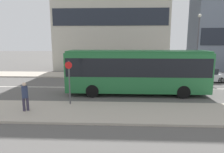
{
  "coord_description": "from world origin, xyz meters",
  "views": [
    {
      "loc": [
        2.98,
        -17.23,
        4.15
      ],
      "look_at": [
        2.27,
        -1.67,
        1.32
      ],
      "focal_mm": 32.0,
      "sensor_mm": 36.0,
      "label": 1
    }
  ],
  "objects_px": {
    "pedestrian_near_stop": "(25,95)",
    "street_lamp": "(198,39)",
    "city_bus": "(137,69)",
    "parked_car_0": "(205,75)",
    "bus_stop_sign": "(69,79)"
  },
  "relations": [
    {
      "from": "parked_car_0",
      "to": "bus_stop_sign",
      "type": "bearing_deg",
      "value": -144.76
    },
    {
      "from": "street_lamp",
      "to": "pedestrian_near_stop",
      "type": "bearing_deg",
      "value": -140.04
    },
    {
      "from": "pedestrian_near_stop",
      "to": "street_lamp",
      "type": "relative_size",
      "value": 0.25
    },
    {
      "from": "parked_car_0",
      "to": "bus_stop_sign",
      "type": "distance_m",
      "value": 14.5
    },
    {
      "from": "pedestrian_near_stop",
      "to": "bus_stop_sign",
      "type": "distance_m",
      "value": 2.7
    },
    {
      "from": "pedestrian_near_stop",
      "to": "street_lamp",
      "type": "distance_m",
      "value": 18.28
    },
    {
      "from": "bus_stop_sign",
      "to": "city_bus",
      "type": "bearing_deg",
      "value": 34.95
    },
    {
      "from": "parked_car_0",
      "to": "city_bus",
      "type": "bearing_deg",
      "value": -144.59
    },
    {
      "from": "bus_stop_sign",
      "to": "pedestrian_near_stop",
      "type": "bearing_deg",
      "value": -148.79
    },
    {
      "from": "street_lamp",
      "to": "city_bus",
      "type": "bearing_deg",
      "value": -135.06
    },
    {
      "from": "city_bus",
      "to": "pedestrian_near_stop",
      "type": "xyz_separation_m",
      "value": [
        -6.68,
        -4.46,
        -0.87
      ]
    },
    {
      "from": "city_bus",
      "to": "pedestrian_near_stop",
      "type": "distance_m",
      "value": 8.08
    },
    {
      "from": "city_bus",
      "to": "parked_car_0",
      "type": "height_order",
      "value": "city_bus"
    },
    {
      "from": "bus_stop_sign",
      "to": "parked_car_0",
      "type": "bearing_deg",
      "value": 35.24
    },
    {
      "from": "city_bus",
      "to": "street_lamp",
      "type": "relative_size",
      "value": 1.58
    }
  ]
}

